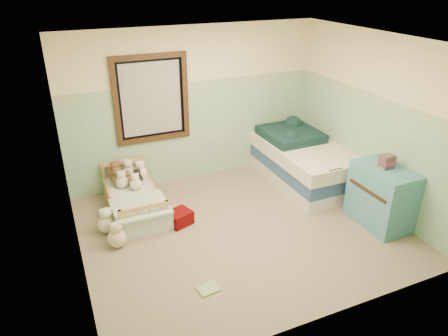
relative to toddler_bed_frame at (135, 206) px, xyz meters
name	(u,v)px	position (x,y,z in m)	size (l,w,h in m)	color
floor	(241,229)	(1.24, -1.05, -0.10)	(4.20, 3.60, 0.02)	#81715A
ceiling	(245,41)	(1.24, -1.05, 2.42)	(4.20, 3.60, 0.02)	white
wall_back	(194,106)	(1.24, 0.75, 1.16)	(4.20, 0.04, 2.50)	beige
wall_front	(331,216)	(1.24, -2.85, 1.16)	(4.20, 0.04, 2.50)	beige
wall_left	(67,175)	(-0.86, -1.05, 1.16)	(0.04, 3.60, 2.50)	beige
wall_right	(375,123)	(3.34, -1.05, 1.16)	(0.04, 3.60, 2.50)	beige
wainscot_mint	(196,135)	(1.24, 0.74, 0.66)	(4.20, 0.01, 1.50)	#77AB80
border_strip	(194,86)	(1.24, 0.74, 1.49)	(4.20, 0.01, 0.15)	#4E724E
window_frame	(152,99)	(0.54, 0.71, 1.36)	(1.16, 0.06, 1.36)	black
window_blinds	(151,99)	(0.54, 0.72, 1.36)	(0.92, 0.01, 1.12)	beige
toddler_bed_frame	(135,206)	(0.00, 0.00, 0.00)	(0.69, 1.38, 0.18)	tan
toddler_mattress	(134,197)	(0.00, 0.00, 0.15)	(0.63, 1.32, 0.12)	silver
patchwork_quilt	(140,206)	(0.00, -0.43, 0.22)	(0.75, 0.69, 0.03)	#7EAAD5
plush_bed_brown	(116,174)	(-0.15, 0.50, 0.32)	(0.22, 0.22, 0.22)	brown
plush_bed_white	(129,172)	(0.05, 0.50, 0.32)	(0.21, 0.21, 0.21)	silver
plush_bed_tan	(122,181)	(-0.10, 0.28, 0.29)	(0.17, 0.17, 0.17)	beige
plush_bed_dark	(138,179)	(0.13, 0.28, 0.29)	(0.16, 0.16, 0.16)	black
plush_floor_cream	(107,224)	(-0.46, -0.40, 0.04)	(0.25, 0.25, 0.25)	#F3E3CB
plush_floor_tan	(117,238)	(-0.40, -0.77, 0.03)	(0.24, 0.24, 0.24)	beige
twin_bed_frame	(300,174)	(2.79, -0.11, 0.02)	(1.03, 2.06, 0.22)	silver
twin_boxspring	(301,162)	(2.79, -0.11, 0.24)	(1.03, 2.06, 0.22)	navy
twin_mattress	(302,150)	(2.79, -0.11, 0.46)	(1.07, 2.10, 0.22)	beige
teal_blanket	(291,134)	(2.74, 0.19, 0.64)	(0.88, 0.93, 0.14)	black
dresser	(382,196)	(3.07, -1.68, 0.34)	(0.53, 0.85, 0.85)	teal
book_stack	(387,162)	(3.07, -1.66, 0.86)	(0.18, 0.14, 0.18)	brown
red_pillow	(180,218)	(0.50, -0.60, 0.01)	(0.31, 0.28, 0.20)	#9C0607
floor_book	(208,289)	(0.38, -2.00, -0.08)	(0.24, 0.19, 0.02)	yellow
extra_plush_0	(121,182)	(-0.12, 0.25, 0.29)	(0.16, 0.16, 0.16)	#F3E3CB
extra_plush_1	(122,182)	(-0.11, 0.24, 0.30)	(0.19, 0.19, 0.19)	silver
extra_plush_2	(118,180)	(-0.15, 0.32, 0.31)	(0.20, 0.20, 0.20)	brown
extra_plush_3	(126,180)	(-0.04, 0.28, 0.29)	(0.17, 0.17, 0.17)	brown
extra_plush_4	(141,173)	(0.21, 0.41, 0.31)	(0.20, 0.20, 0.20)	#F3E3CB
extra_plush_5	(136,184)	(0.06, 0.10, 0.30)	(0.18, 0.18, 0.18)	#F3E3CB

